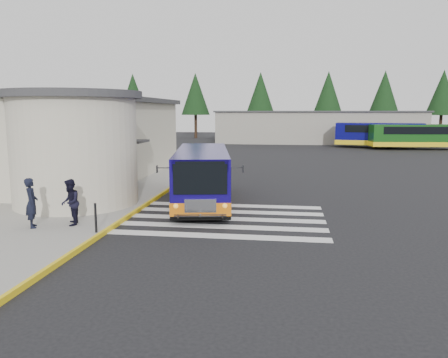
# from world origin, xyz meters

# --- Properties ---
(ground) EXTENTS (140.00, 140.00, 0.00)m
(ground) POSITION_xyz_m (0.00, 0.00, 0.00)
(ground) COLOR black
(ground) RESTS_ON ground
(sidewalk) EXTENTS (10.00, 34.00, 0.15)m
(sidewalk) POSITION_xyz_m (-9.00, 4.00, 0.07)
(sidewalk) COLOR gray
(sidewalk) RESTS_ON ground
(curb_strip) EXTENTS (0.12, 34.00, 0.16)m
(curb_strip) POSITION_xyz_m (-4.05, 4.00, 0.08)
(curb_strip) COLOR yellow
(curb_strip) RESTS_ON ground
(station_building) EXTENTS (12.70, 18.70, 4.80)m
(station_building) POSITION_xyz_m (-10.84, 6.91, 2.57)
(station_building) COLOR beige
(station_building) RESTS_ON ground
(crosswalk) EXTENTS (8.00, 5.35, 0.01)m
(crosswalk) POSITION_xyz_m (-0.50, -0.80, 0.01)
(crosswalk) COLOR silver
(crosswalk) RESTS_ON ground
(depot_building) EXTENTS (26.40, 8.40, 4.20)m
(depot_building) POSITION_xyz_m (6.00, 42.00, 2.11)
(depot_building) COLOR gray
(depot_building) RESTS_ON ground
(tree_line) EXTENTS (58.40, 4.40, 10.00)m
(tree_line) POSITION_xyz_m (6.29, 50.00, 6.77)
(tree_line) COLOR black
(tree_line) RESTS_ON ground
(transit_bus) EXTENTS (3.99, 8.82, 2.42)m
(transit_bus) POSITION_xyz_m (-1.73, 1.87, 1.16)
(transit_bus) COLOR #12085F
(transit_bus) RESTS_ON ground
(pedestrian_a) EXTENTS (0.68, 0.75, 1.72)m
(pedestrian_a) POSITION_xyz_m (-6.64, -3.53, 1.01)
(pedestrian_a) COLOR black
(pedestrian_a) RESTS_ON sidewalk
(pedestrian_b) EXTENTS (0.86, 0.96, 1.63)m
(pedestrian_b) POSITION_xyz_m (-5.47, -3.07, 0.97)
(pedestrian_b) COLOR black
(pedestrian_b) RESTS_ON sidewalk
(bollard) EXTENTS (0.08, 0.08, 0.98)m
(bollard) POSITION_xyz_m (-4.20, -3.84, 0.64)
(bollard) COLOR black
(bollard) RESTS_ON sidewalk
(far_bus_a) EXTENTS (9.79, 4.35, 2.44)m
(far_bus_a) POSITION_xyz_m (12.39, 34.55, 1.59)
(far_bus_a) COLOR #080758
(far_bus_a) RESTS_ON ground
(far_bus_b) EXTENTS (9.29, 3.44, 2.34)m
(far_bus_b) POSITION_xyz_m (15.62, 33.06, 1.52)
(far_bus_b) COLOR #134512
(far_bus_b) RESTS_ON ground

